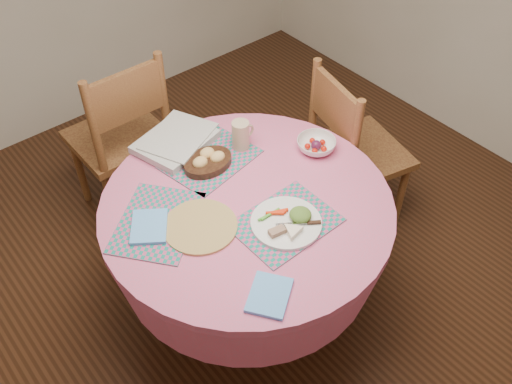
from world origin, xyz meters
TOP-DOWN VIEW (x-y plane):
  - ground at (0.00, 0.00)m, footprint 4.00×4.00m
  - dining_table at (0.00, 0.00)m, footprint 1.24×1.24m
  - chair_right at (0.82, 0.13)m, footprint 0.53×0.55m
  - chair_back at (-0.07, 0.97)m, footprint 0.48×0.46m
  - placemat_front at (0.05, -0.19)m, footprint 0.40×0.31m
  - placemat_left at (-0.35, 0.14)m, footprint 0.50×0.48m
  - placemat_back at (0.04, 0.32)m, footprint 0.45×0.37m
  - wicker_trivet at (-0.23, 0.01)m, footprint 0.30×0.30m
  - napkin_near at (-0.24, -0.42)m, footprint 0.23×0.22m
  - napkin_far at (-0.39, 0.14)m, footprint 0.22×0.23m
  - dinner_plate at (0.05, -0.20)m, footprint 0.29×0.29m
  - bread_bowl at (0.01, 0.29)m, footprint 0.23×0.23m
  - latte_mug at (0.21, 0.29)m, footprint 0.12×0.08m
  - fruit_bowl at (0.46, 0.06)m, footprint 0.19×0.19m
  - newspaper_stack at (-0.02, 0.50)m, footprint 0.42×0.36m

SIDE VIEW (x-z plane):
  - ground at x=0.00m, z-range 0.00..0.00m
  - chair_right at x=0.82m, z-range 0.02..1.01m
  - chair_back at x=-0.07m, z-range 0.02..1.05m
  - dining_table at x=0.00m, z-range 0.18..0.93m
  - placemat_front at x=0.05m, z-range 0.75..0.76m
  - placemat_left at x=-0.35m, z-range 0.75..0.76m
  - placemat_back at x=0.04m, z-range 0.75..0.76m
  - wicker_trivet at x=-0.23m, z-range 0.75..0.76m
  - napkin_near at x=-0.24m, z-range 0.75..0.76m
  - napkin_far at x=-0.39m, z-range 0.76..0.77m
  - dinner_plate at x=0.05m, z-range 0.74..0.80m
  - newspaper_stack at x=-0.02m, z-range 0.76..0.80m
  - fruit_bowl at x=0.46m, z-range 0.75..0.81m
  - bread_bowl at x=0.01m, z-range 0.74..0.82m
  - latte_mug at x=0.21m, z-range 0.76..0.89m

